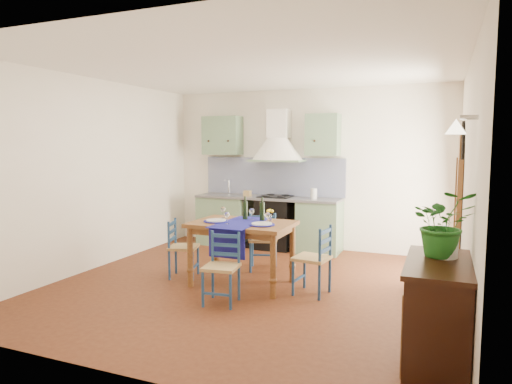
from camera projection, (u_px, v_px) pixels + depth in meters
floor at (250, 286)px, 5.93m from camera, size 5.00×5.00×0.00m
back_wall at (277, 189)px, 8.10m from camera, size 5.00×0.96×2.80m
right_wall at (465, 190)px, 5.09m from camera, size 0.26×5.00×2.80m
left_wall at (95, 174)px, 6.73m from camera, size 0.04×5.00×2.80m
ceiling at (250, 66)px, 5.63m from camera, size 5.00×5.00×0.01m
dining_table at (242, 230)px, 5.94m from camera, size 1.31×0.99×1.14m
chair_near at (222, 267)px, 5.28m from camera, size 0.43×0.43×0.82m
chair_far at (263, 240)px, 6.65m from camera, size 0.51×0.51×0.87m
chair_left at (182, 248)px, 6.31m from camera, size 0.47×0.47×0.80m
chair_right at (314, 259)px, 5.57m from camera, size 0.45×0.45×0.86m
chair_spare at (437, 258)px, 5.74m from camera, size 0.47×0.47×0.80m
sideboard at (437, 314)px, 3.58m from camera, size 0.50×1.05×0.94m
potted_plant at (443, 223)px, 3.66m from camera, size 0.57×0.52×0.55m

